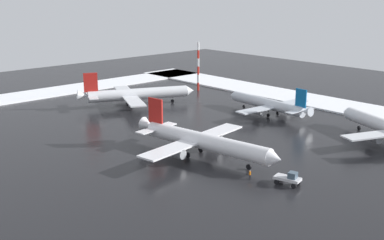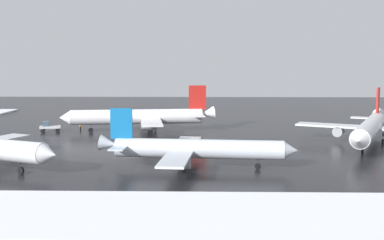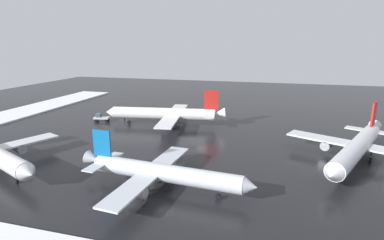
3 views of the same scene
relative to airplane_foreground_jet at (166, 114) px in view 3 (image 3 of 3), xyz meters
The scene contains 7 objects.
ground_plane 17.31m from the airplane_foreground_jet, 38.30° to the right, with size 240.00×240.00×0.00m, color black.
airplane_foreground_jet is the anchor object (origin of this frame).
airplane_parked_starboard 49.27m from the airplane_foreground_jet, 20.31° to the right, with size 28.13×33.10×10.45m.
airplane_parked_portside 39.67m from the airplane_foreground_jet, 71.10° to the right, with size 30.15×25.05×8.95m.
pushback_tug 20.99m from the airplane_foreground_jet, behind, with size 4.99×3.23×2.50m.
ground_crew_beside_wing 4.48m from the airplane_foreground_jet, 33.24° to the left, with size 0.36×0.36×1.71m.
ground_crew_near_tug 14.81m from the airplane_foreground_jet, behind, with size 0.36×0.36×1.71m.
Camera 3 is at (16.13, -68.79, 23.10)m, focal length 28.00 mm.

